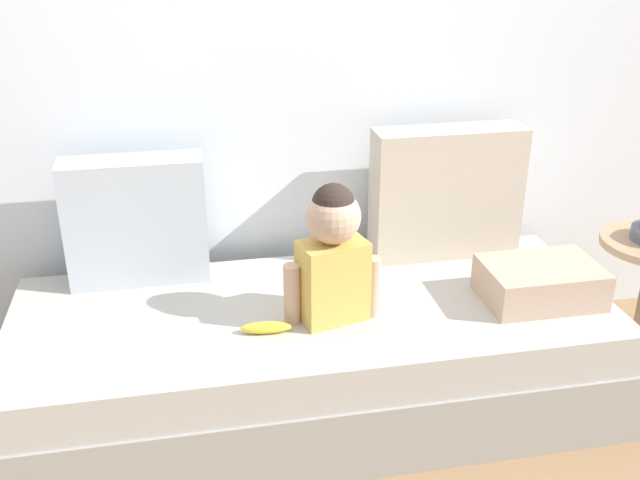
{
  "coord_description": "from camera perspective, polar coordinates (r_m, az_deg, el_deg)",
  "views": [
    {
      "loc": [
        -0.41,
        -2.21,
        1.69
      ],
      "look_at": [
        0.02,
        0.0,
        0.67
      ],
      "focal_mm": 41.26,
      "sensor_mm": 36.0,
      "label": 1
    }
  ],
  "objects": [
    {
      "name": "ground_plane",
      "position": [
        2.81,
        -0.49,
        -12.6
      ],
      "size": [
        12.0,
        12.0,
        0.0
      ],
      "primitive_type": "plane",
      "color": "#93704C"
    },
    {
      "name": "back_wall",
      "position": [
        2.83,
        -2.77,
        15.44
      ],
      "size": [
        5.35,
        0.1,
        2.5
      ],
      "primitive_type": "cube",
      "color": "silver",
      "rests_on": "ground"
    },
    {
      "name": "folded_blanket",
      "position": [
        2.7,
        16.7,
        -3.15
      ],
      "size": [
        0.4,
        0.28,
        0.13
      ],
      "primitive_type": "cube",
      "color": "tan",
      "rests_on": "couch"
    },
    {
      "name": "throw_pillow_right",
      "position": [
        2.91,
        9.77,
        3.63
      ],
      "size": [
        0.58,
        0.16,
        0.51
      ],
      "primitive_type": "cube",
      "color": "#C1B29E",
      "rests_on": "couch"
    },
    {
      "name": "throw_pillow_left",
      "position": [
        2.74,
        -14.07,
        1.43
      ],
      "size": [
        0.5,
        0.16,
        0.47
      ],
      "primitive_type": "cube",
      "color": "#B2BCC6",
      "rests_on": "couch"
    },
    {
      "name": "toddler",
      "position": [
        2.39,
        1.01,
        -0.83
      ],
      "size": [
        0.33,
        0.19,
        0.48
      ],
      "color": "gold",
      "rests_on": "couch"
    },
    {
      "name": "couch",
      "position": [
        2.69,
        -0.51,
        -9.07
      ],
      "size": [
        2.15,
        0.85,
        0.42
      ],
      "color": "#9C978F",
      "rests_on": "ground"
    },
    {
      "name": "banana",
      "position": [
        2.42,
        -4.18,
        -6.79
      ],
      "size": [
        0.17,
        0.06,
        0.04
      ],
      "primitive_type": "ellipsoid",
      "rotation": [
        0.0,
        0.0,
        -0.1
      ],
      "color": "yellow",
      "rests_on": "couch"
    }
  ]
}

